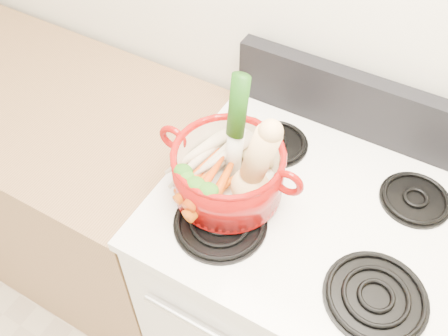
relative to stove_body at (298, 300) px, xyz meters
The scene contains 26 objects.
wall_back 0.91m from the stove_body, 90.00° to the left, with size 3.50×0.02×2.60m, color silver.
stove_body is the anchor object (origin of this frame).
cooktop 0.47m from the stove_body, ahead, with size 0.78×0.67×0.03m, color silver.
control_backsplash 0.65m from the stove_body, 90.00° to the left, with size 0.76×0.05×0.18m, color black.
counter_left 1.07m from the stove_body, behind, with size 1.36×0.65×0.90m, color olive.
burner_front_left 0.56m from the stove_body, 139.90° to the right, with size 0.22×0.22×0.02m, color black.
burner_front_right 0.56m from the stove_body, 40.10° to the right, with size 0.22×0.22×0.02m, color black.
burner_back_left 0.55m from the stove_body, 143.62° to the left, with size 0.17×0.17×0.02m, color black.
burner_back_right 0.55m from the stove_body, 36.38° to the left, with size 0.17×0.17×0.02m, color black.
dutch_oven 0.62m from the stove_body, 162.27° to the right, with size 0.26×0.26×0.13m, color maroon.
pot_handle_left 0.72m from the stove_body, 168.43° to the right, with size 0.07×0.07×0.02m, color maroon.
pot_handle_right 0.63m from the stove_body, 137.38° to the right, with size 0.07×0.07×0.02m, color maroon.
squash 0.68m from the stove_body, 149.23° to the right, with size 0.10×0.10×0.24m, color #E1B173, non-canonical shape.
leek 0.72m from the stove_body, behind, with size 0.04×0.04×0.29m, color silver.
ginger 0.59m from the stove_body, behind, with size 0.09×0.07×0.05m, color tan.
parsnip_0 0.62m from the stove_body, 167.21° to the right, with size 0.04×0.04×0.20m, color beige.
parsnip_1 0.64m from the stove_body, 169.88° to the right, with size 0.05×0.05×0.22m, color beige.
parsnip_2 0.63m from the stove_body, behind, with size 0.04×0.04×0.19m, color beige.
parsnip_3 0.66m from the stove_body, behind, with size 0.04×0.04×0.19m, color beige.
parsnip_4 0.64m from the stove_body, behind, with size 0.04×0.04×0.22m, color beige.
parsnip_5 0.64m from the stove_body, 169.73° to the right, with size 0.04×0.04×0.19m, color beige.
carrot_0 0.61m from the stove_body, 149.06° to the right, with size 0.03×0.03×0.17m, color #CA610A.
carrot_1 0.64m from the stove_body, 161.28° to the right, with size 0.03×0.03×0.16m, color #D4510A.
carrot_2 0.62m from the stove_body, 154.11° to the right, with size 0.04×0.04×0.19m, color #CA410A.
carrot_3 0.65m from the stove_body, 152.01° to the right, with size 0.03×0.03×0.12m, color #D1530A.
carrot_4 0.64m from the stove_body, 152.74° to the right, with size 0.03×0.03×0.17m, color #CD420A.
Camera 1 is at (0.15, 0.66, 1.93)m, focal length 40.00 mm.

